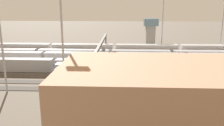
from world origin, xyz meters
name	(u,v)px	position (x,y,z in m)	size (l,w,h in m)	color
ground_plane	(127,70)	(0.00, 0.00, 0.00)	(400.00, 400.00, 0.00)	#60594F
track_bed_0	(127,57)	(0.00, -17.50, 0.06)	(140.00, 2.80, 0.12)	#4C443D
track_bed_1	(127,61)	(0.00, -12.50, 0.06)	(140.00, 2.80, 0.12)	#3D3833
track_bed_2	(127,64)	(0.00, -7.50, 0.06)	(140.00, 2.80, 0.12)	#4C443D
track_bed_3	(127,68)	(0.00, -2.50, 0.06)	(140.00, 2.80, 0.12)	#4C443D
track_bed_4	(127,72)	(0.00, 2.50, 0.06)	(140.00, 2.80, 0.12)	#3D3833
track_bed_5	(128,78)	(0.00, 7.50, 0.06)	(140.00, 2.80, 0.12)	#4C443D
track_bed_6	(128,83)	(0.00, 12.50, 0.06)	(140.00, 2.80, 0.12)	#3D3833
track_bed_7	(129,90)	(0.00, 17.50, 0.06)	(140.00, 2.80, 0.12)	#3D3833
train_on_track_0	(114,51)	(4.65, -17.50, 2.62)	(95.60, 3.00, 5.00)	silver
train_on_track_1	(131,55)	(-1.58, -12.50, 2.06)	(114.80, 3.06, 4.40)	black
train_on_track_6	(196,77)	(-17.07, 12.50, 2.02)	(71.40, 3.06, 3.80)	#B7BABF
train_on_track_4	(130,66)	(-0.76, 2.50, 2.09)	(90.60, 3.00, 4.40)	maroon
train_on_track_5	(185,72)	(-15.65, 7.50, 2.00)	(71.40, 3.06, 3.80)	#A8AAB2
train_on_track_2	(146,58)	(-6.38, -7.50, 2.08)	(114.80, 3.00, 4.40)	#1E6B9E
light_mast_0	(163,9)	(-13.33, -20.23, 17.84)	(2.80, 0.70, 28.14)	#9EA0A5
light_mast_1	(61,15)	(14.45, 20.60, 17.76)	(2.80, 0.70, 28.00)	#9EA0A5
light_mast_2	(224,12)	(-35.33, -20.01, 16.85)	(2.80, 0.70, 26.33)	#9EA0A5
signal_gantry	(101,45)	(8.05, 0.00, 7.73)	(0.70, 40.00, 8.80)	#4C4742
control_tower	(150,32)	(-10.27, -32.55, 8.04)	(6.00, 6.00, 13.77)	gray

